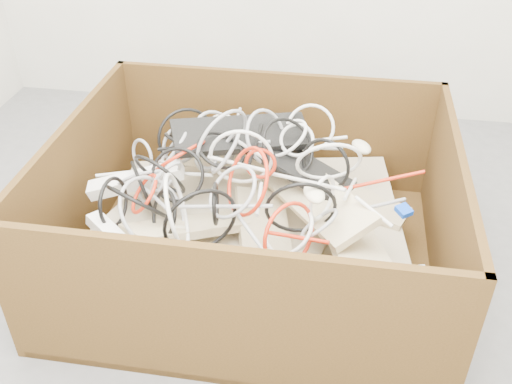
# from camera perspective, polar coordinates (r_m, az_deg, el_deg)

# --- Properties ---
(ground) EXTENTS (3.00, 3.00, 0.00)m
(ground) POSITION_cam_1_polar(r_m,az_deg,el_deg) (2.00, -2.69, -11.17)
(ground) COLOR #57575A
(ground) RESTS_ON ground
(cardboard_box) EXTENTS (1.29, 1.08, 0.53)m
(cardboard_box) POSITION_cam_1_polar(r_m,az_deg,el_deg) (2.08, -0.61, -4.09)
(cardboard_box) COLOR #36250D
(cardboard_box) RESTS_ON ground
(keyboard_pile) EXTENTS (1.06, 0.85, 0.38)m
(keyboard_pile) POSITION_cam_1_polar(r_m,az_deg,el_deg) (1.99, 0.61, -0.58)
(keyboard_pile) COLOR beige
(keyboard_pile) RESTS_ON cardboard_box
(mice_scatter) EXTENTS (0.84, 0.71, 0.22)m
(mice_scatter) POSITION_cam_1_polar(r_m,az_deg,el_deg) (1.92, -0.14, 0.23)
(mice_scatter) COLOR beige
(mice_scatter) RESTS_ON keyboard_pile
(power_strip_left) EXTENTS (0.33, 0.12, 0.13)m
(power_strip_left) POSITION_cam_1_polar(r_m,az_deg,el_deg) (2.00, -11.60, 1.12)
(power_strip_left) COLOR white
(power_strip_left) RESTS_ON keyboard_pile
(power_strip_right) EXTENTS (0.24, 0.18, 0.08)m
(power_strip_right) POSITION_cam_1_polar(r_m,az_deg,el_deg) (1.81, -13.33, -4.54)
(power_strip_right) COLOR white
(power_strip_right) RESTS_ON keyboard_pile
(vga_plug) EXTENTS (0.06, 0.06, 0.03)m
(vga_plug) POSITION_cam_1_polar(r_m,az_deg,el_deg) (1.87, 14.13, -1.75)
(vga_plug) COLOR blue
(vga_plug) RESTS_ON keyboard_pile
(cable_tangle) EXTENTS (1.11, 0.91, 0.43)m
(cable_tangle) POSITION_cam_1_polar(r_m,az_deg,el_deg) (1.91, -3.56, 1.91)
(cable_tangle) COLOR #97989C
(cable_tangle) RESTS_ON keyboard_pile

